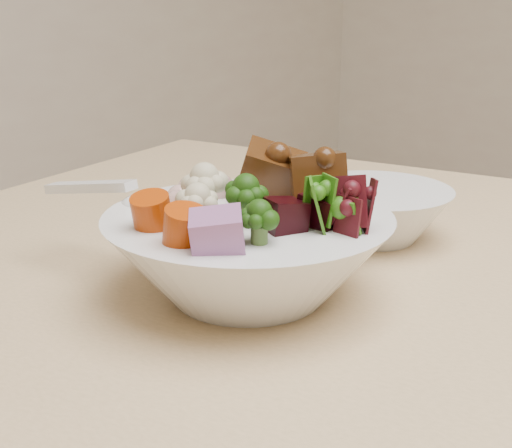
% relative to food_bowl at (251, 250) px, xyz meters
% --- Properties ---
extents(food_bowl, '(0.23, 0.23, 0.12)m').
position_rel_food_bowl_xyz_m(food_bowl, '(0.00, 0.00, 0.00)').
color(food_bowl, white).
rests_on(food_bowl, dining_table).
extents(soup_spoon, '(0.14, 0.05, 0.03)m').
position_rel_food_bowl_xyz_m(soup_spoon, '(-0.11, -0.03, 0.03)').
color(soup_spoon, white).
rests_on(soup_spoon, food_bowl).
extents(side_bowl, '(0.15, 0.15, 0.05)m').
position_rel_food_bowl_xyz_m(side_bowl, '(0.01, 0.18, -0.01)').
color(side_bowl, white).
rests_on(side_bowl, dining_table).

